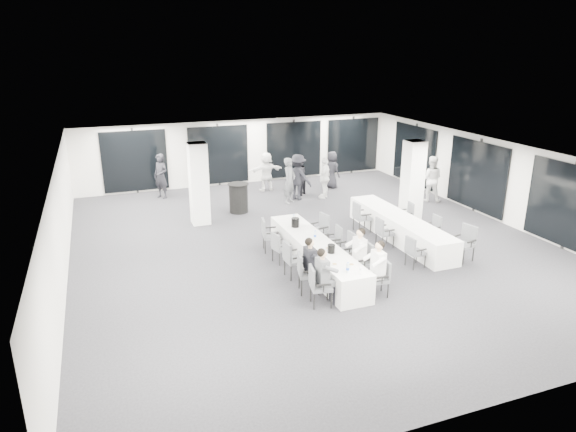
# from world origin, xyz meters

# --- Properties ---
(room) EXTENTS (14.04, 16.04, 2.84)m
(room) POSITION_xyz_m (0.89, 1.11, 1.39)
(room) COLOR black
(room) RESTS_ON ground
(column_left) EXTENTS (0.60, 0.60, 2.80)m
(column_left) POSITION_xyz_m (-2.80, 3.20, 1.40)
(column_left) COLOR white
(column_left) RESTS_ON floor
(column_right) EXTENTS (0.60, 0.60, 2.80)m
(column_right) POSITION_xyz_m (4.20, 1.00, 1.40)
(column_right) COLOR white
(column_right) RESTS_ON floor
(banquet_table_main) EXTENTS (0.90, 5.00, 0.75)m
(banquet_table_main) POSITION_xyz_m (-0.58, -1.63, 0.38)
(banquet_table_main) COLOR silver
(banquet_table_main) RESTS_ON floor
(banquet_table_side) EXTENTS (0.90, 5.00, 0.75)m
(banquet_table_side) POSITION_xyz_m (2.78, -0.55, 0.38)
(banquet_table_side) COLOR silver
(banquet_table_side) RESTS_ON floor
(cocktail_table) EXTENTS (0.78, 0.78, 1.08)m
(cocktail_table) POSITION_xyz_m (-1.23, 3.94, 0.55)
(cocktail_table) COLOR black
(cocktail_table) RESTS_ON floor
(chair_main_left_near) EXTENTS (0.59, 0.62, 0.98)m
(chair_main_left_near) POSITION_xyz_m (-1.41, -3.65, 0.56)
(chair_main_left_near) COLOR #4E5055
(chair_main_left_near) RESTS_ON floor
(chair_main_left_second) EXTENTS (0.62, 0.65, 1.02)m
(chair_main_left_second) POSITION_xyz_m (-1.41, -2.92, 0.58)
(chair_main_left_second) COLOR #4E5055
(chair_main_left_second) RESTS_ON floor
(chair_main_left_mid) EXTENTS (0.53, 0.58, 0.99)m
(chair_main_left_mid) POSITION_xyz_m (-1.41, -1.99, 0.57)
(chair_main_left_mid) COLOR #4E5055
(chair_main_left_mid) RESTS_ON floor
(chair_main_left_fourth) EXTENTS (0.53, 0.56, 0.89)m
(chair_main_left_fourth) POSITION_xyz_m (-1.40, -0.97, 0.51)
(chair_main_left_fourth) COLOR #4E5055
(chair_main_left_fourth) RESTS_ON floor
(chair_main_left_far) EXTENTS (0.59, 0.62, 0.99)m
(chair_main_left_far) POSITION_xyz_m (-1.41, -0.03, 0.57)
(chair_main_left_far) COLOR #4E5055
(chair_main_left_far) RESTS_ON floor
(chair_main_right_near) EXTENTS (0.51, 0.55, 0.90)m
(chair_main_right_near) POSITION_xyz_m (0.25, -3.72, 0.52)
(chair_main_right_near) COLOR #4E5055
(chair_main_right_near) RESTS_ON floor
(chair_main_right_second) EXTENTS (0.52, 0.58, 1.01)m
(chair_main_right_second) POSITION_xyz_m (0.26, -2.77, 0.58)
(chair_main_right_second) COLOR #4E5055
(chair_main_right_second) RESTS_ON floor
(chair_main_right_mid) EXTENTS (0.52, 0.57, 0.98)m
(chair_main_right_mid) POSITION_xyz_m (0.26, -1.90, 0.56)
(chair_main_right_mid) COLOR #4E5055
(chair_main_right_mid) RESTS_ON floor
(chair_main_right_fourth) EXTENTS (0.48, 0.53, 0.91)m
(chair_main_right_fourth) POSITION_xyz_m (0.25, -1.09, 0.52)
(chair_main_right_fourth) COLOR #4E5055
(chair_main_right_fourth) RESTS_ON floor
(chair_main_right_far) EXTENTS (0.58, 0.61, 0.97)m
(chair_main_right_far) POSITION_xyz_m (0.26, -0.10, 0.55)
(chair_main_right_far) COLOR #4E5055
(chair_main_right_far) RESTS_ON floor
(chair_side_left_near) EXTENTS (0.48, 0.52, 0.89)m
(chair_side_left_near) POSITION_xyz_m (1.95, -2.57, 0.51)
(chair_side_left_near) COLOR #4E5055
(chair_side_left_near) RESTS_ON floor
(chair_side_left_mid) EXTENTS (0.46, 0.52, 0.91)m
(chair_side_left_mid) POSITION_xyz_m (1.95, -0.93, 0.52)
(chair_side_left_mid) COLOR #4E5055
(chair_side_left_mid) RESTS_ON floor
(chair_side_left_far) EXTENTS (0.50, 0.56, 0.99)m
(chair_side_left_far) POSITION_xyz_m (1.95, 0.51, 0.56)
(chair_side_left_far) COLOR #4E5055
(chair_side_left_far) RESTS_ON floor
(chair_side_right_near) EXTENTS (0.62, 0.65, 1.02)m
(chair_side_right_near) POSITION_xyz_m (3.62, -2.64, 0.58)
(chair_side_right_near) COLOR #4E5055
(chair_side_right_near) RESTS_ON floor
(chair_side_right_mid) EXTENTS (0.44, 0.49, 0.86)m
(chair_side_right_mid) POSITION_xyz_m (3.61, -1.16, 0.49)
(chair_side_right_mid) COLOR #4E5055
(chair_side_right_mid) RESTS_ON floor
(chair_side_right_far) EXTENTS (0.50, 0.54, 0.87)m
(chair_side_right_far) POSITION_xyz_m (3.61, 0.31, 0.50)
(chair_side_right_far) COLOR #4E5055
(chair_side_right_far) RESTS_ON floor
(seated_guest_a) EXTENTS (0.50, 0.38, 1.44)m
(seated_guest_a) POSITION_xyz_m (-1.24, -3.67, 0.81)
(seated_guest_a) COLOR #53565A
(seated_guest_a) RESTS_ON floor
(seated_guest_b) EXTENTS (0.50, 0.38, 1.44)m
(seated_guest_b) POSITION_xyz_m (-1.24, -2.94, 0.81)
(seated_guest_b) COLOR black
(seated_guest_b) RESTS_ON floor
(seated_guest_c) EXTENTS (0.50, 0.38, 1.44)m
(seated_guest_c) POSITION_xyz_m (0.09, -3.71, 0.81)
(seated_guest_c) COLOR silver
(seated_guest_c) RESTS_ON floor
(seated_guest_d) EXTENTS (0.50, 0.38, 1.44)m
(seated_guest_d) POSITION_xyz_m (0.09, -2.77, 0.81)
(seated_guest_d) COLOR silver
(seated_guest_d) RESTS_ON floor
(standing_guest_a) EXTENTS (0.94, 0.94, 2.02)m
(standing_guest_a) POSITION_xyz_m (0.93, 4.37, 1.01)
(standing_guest_a) COLOR #53565A
(standing_guest_a) RESTS_ON floor
(standing_guest_b) EXTENTS (1.02, 1.01, 1.84)m
(standing_guest_b) POSITION_xyz_m (1.66, 5.25, 0.92)
(standing_guest_b) COLOR black
(standing_guest_b) RESTS_ON floor
(standing_guest_c) EXTENTS (1.36, 1.47, 2.06)m
(standing_guest_c) POSITION_xyz_m (1.40, 4.70, 1.03)
(standing_guest_c) COLOR black
(standing_guest_c) RESTS_ON floor
(standing_guest_d) EXTENTS (1.21, 1.23, 1.88)m
(standing_guest_d) POSITION_xyz_m (2.50, 4.56, 0.94)
(standing_guest_d) COLOR silver
(standing_guest_d) RESTS_ON floor
(standing_guest_e) EXTENTS (0.81, 1.00, 1.79)m
(standing_guest_e) POSITION_xyz_m (3.43, 5.86, 0.90)
(standing_guest_e) COLOR black
(standing_guest_e) RESTS_ON floor
(standing_guest_f) EXTENTS (1.74, 0.76, 1.86)m
(standing_guest_f) POSITION_xyz_m (0.67, 6.43, 0.93)
(standing_guest_f) COLOR silver
(standing_guest_f) RESTS_ON floor
(standing_guest_g) EXTENTS (0.93, 0.95, 2.03)m
(standing_guest_g) POSITION_xyz_m (-3.63, 6.82, 1.02)
(standing_guest_g) COLOR black
(standing_guest_g) RESTS_ON floor
(standing_guest_h) EXTENTS (1.15, 1.06, 2.04)m
(standing_guest_h) POSITION_xyz_m (6.20, 2.67, 1.02)
(standing_guest_h) COLOR silver
(standing_guest_h) RESTS_ON floor
(ice_bucket_near) EXTENTS (0.20, 0.20, 0.22)m
(ice_bucket_near) POSITION_xyz_m (-0.51, -2.48, 0.86)
(ice_bucket_near) COLOR black
(ice_bucket_near) RESTS_ON banquet_table_main
(ice_bucket_far) EXTENTS (0.24, 0.24, 0.27)m
(ice_bucket_far) POSITION_xyz_m (-0.65, -0.28, 0.88)
(ice_bucket_far) COLOR black
(ice_bucket_far) RESTS_ON banquet_table_main
(water_bottle_a) EXTENTS (0.08, 0.08, 0.24)m
(water_bottle_a) POSITION_xyz_m (-0.67, -3.72, 0.87)
(water_bottle_a) COLOR silver
(water_bottle_a) RESTS_ON banquet_table_main
(water_bottle_b) EXTENTS (0.07, 0.07, 0.23)m
(water_bottle_b) POSITION_xyz_m (-0.50, -1.40, 0.86)
(water_bottle_b) COLOR silver
(water_bottle_b) RESTS_ON banquet_table_main
(water_bottle_c) EXTENTS (0.07, 0.07, 0.23)m
(water_bottle_c) POSITION_xyz_m (-0.53, 0.14, 0.87)
(water_bottle_c) COLOR silver
(water_bottle_c) RESTS_ON banquet_table_main
(plate_a) EXTENTS (0.19, 0.19, 0.03)m
(plate_a) POSITION_xyz_m (-0.75, -3.19, 0.76)
(plate_a) COLOR white
(plate_a) RESTS_ON banquet_table_main
(plate_b) EXTENTS (0.18, 0.18, 0.03)m
(plate_b) POSITION_xyz_m (-0.37, -3.35, 0.76)
(plate_b) COLOR white
(plate_b) RESTS_ON banquet_table_main
(plate_c) EXTENTS (0.22, 0.22, 0.03)m
(plate_c) POSITION_xyz_m (-0.46, -2.19, 0.76)
(plate_c) COLOR white
(plate_c) RESTS_ON banquet_table_main
(wine_glass) EXTENTS (0.07, 0.07, 0.19)m
(wine_glass) POSITION_xyz_m (-0.44, -3.92, 0.89)
(wine_glass) COLOR silver
(wine_glass) RESTS_ON banquet_table_main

